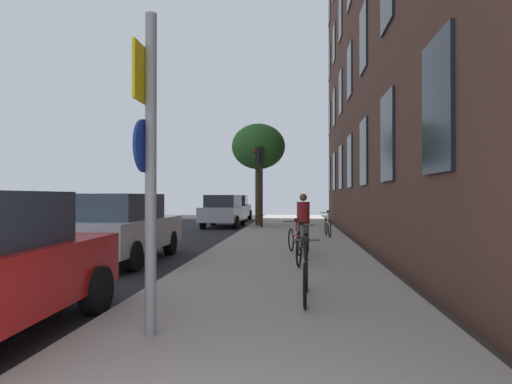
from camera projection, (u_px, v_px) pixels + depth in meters
ground_plane at (192, 239)px, 16.40m from camera, size 41.80×41.80×0.00m
road_asphalt at (136, 239)px, 16.59m from camera, size 7.00×38.00×0.01m
sidewalk at (288, 239)px, 16.08m from camera, size 4.20×38.00×0.12m
sign_post at (149, 154)px, 4.76m from camera, size 0.15×0.60×3.39m
traffic_light at (259, 172)px, 21.15m from camera, size 0.43×0.24×3.79m
tree_near at (258, 147)px, 22.54m from camera, size 2.67×2.67×5.08m
bicycle_0 at (306, 275)px, 6.36m from camera, size 0.42×1.69×0.89m
bicycle_1 at (303, 247)px, 9.73m from camera, size 0.44×1.69×0.91m
bicycle_2 at (295, 240)px, 11.39m from camera, size 0.51×1.54×0.90m
bicycle_3 at (305, 229)px, 14.62m from camera, size 0.42×1.65×0.97m
bicycle_4 at (328, 226)px, 16.24m from camera, size 0.42×1.65×0.94m
pedestrian_0 at (303, 218)px, 12.02m from camera, size 0.46×0.46×1.52m
car_1 at (120, 227)px, 10.72m from camera, size 1.86×4.30×1.62m
car_2 at (224, 211)px, 22.83m from camera, size 1.95×4.25×1.62m
car_3 at (234, 208)px, 28.74m from camera, size 2.04×4.03×1.62m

